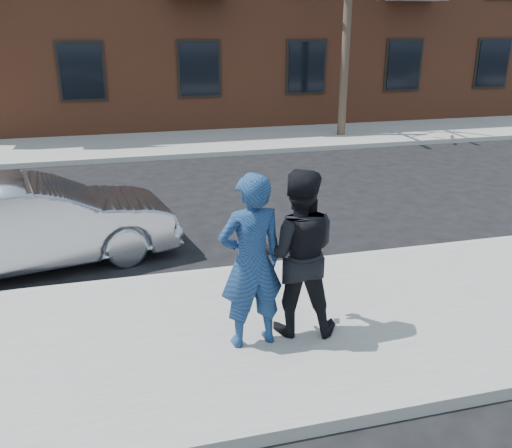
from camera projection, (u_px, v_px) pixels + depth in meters
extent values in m
plane|color=black|center=(352.00, 315.00, 7.14)|extent=(100.00, 100.00, 0.00)
cube|color=gray|center=(361.00, 319.00, 6.88)|extent=(50.00, 3.50, 0.15)
cube|color=#999691|center=(312.00, 263.00, 8.52)|extent=(50.00, 0.10, 0.15)
cube|color=gray|center=(207.00, 142.00, 17.33)|extent=(50.00, 3.50, 0.15)
cube|color=#999691|center=(218.00, 154.00, 15.69)|extent=(50.00, 0.10, 0.15)
cube|color=black|center=(306.00, 67.00, 19.05)|extent=(1.30, 0.06, 1.70)
cube|color=black|center=(493.00, 63.00, 20.85)|extent=(1.30, 0.06, 1.70)
cylinder|color=#362820|center=(344.00, 69.00, 17.41)|extent=(0.26, 0.26, 4.20)
imported|color=#999BA3|center=(36.00, 223.00, 8.39)|extent=(4.50, 2.30, 1.41)
imported|color=navy|center=(251.00, 262.00, 5.91)|extent=(0.78, 0.56, 2.02)
cube|color=black|center=(240.00, 230.00, 5.98)|extent=(0.08, 0.13, 0.08)
imported|color=black|center=(298.00, 253.00, 6.19)|extent=(1.13, 0.98, 1.98)
cube|color=black|center=(284.00, 244.00, 6.35)|extent=(0.08, 0.14, 0.06)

